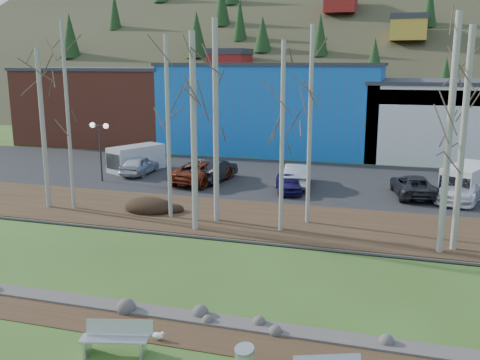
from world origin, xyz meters
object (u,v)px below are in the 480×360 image
(car_5, at_px, (413,186))
(car_6, at_px, (462,187))
(car_4, at_px, (298,175))
(van_grey, at_px, (135,158))
(car_2, at_px, (203,172))
(seagull, at_px, (158,335))
(car_0, at_px, (140,165))
(street_lamp, at_px, (100,135))
(car_1, at_px, (215,170))
(car_3, at_px, (288,182))
(van_white, at_px, (466,181))
(bench_intact, at_px, (116,338))

(car_5, bearing_deg, car_6, 168.24)
(car_4, distance_m, van_grey, 13.21)
(car_2, relative_size, car_5, 1.15)
(car_5, bearing_deg, seagull, 59.13)
(car_0, bearing_deg, car_2, 165.28)
(street_lamp, distance_m, car_1, 8.33)
(car_2, height_order, car_6, car_6)
(street_lamp, bearing_deg, van_grey, 94.71)
(car_6, bearing_deg, car_2, -163.29)
(car_6, height_order, van_grey, van_grey)
(seagull, xyz_separation_m, van_grey, (-12.80, 22.97, 0.92))
(car_3, relative_size, van_white, 0.77)
(car_1, relative_size, car_2, 0.84)
(car_6, bearing_deg, bench_intact, -101.31)
(car_0, distance_m, car_4, 12.08)
(car_3, bearing_deg, car_0, 153.10)
(seagull, distance_m, car_0, 24.74)
(car_0, bearing_deg, van_white, 177.04)
(car_6, bearing_deg, van_white, 85.66)
(car_3, bearing_deg, car_1, 146.47)
(seagull, relative_size, car_4, 0.09)
(car_3, xyz_separation_m, car_6, (10.51, 1.07, 0.15))
(car_6, bearing_deg, car_0, -166.57)
(car_4, bearing_deg, car_2, 0.35)
(car_3, bearing_deg, bench_intact, -108.47)
(car_1, xyz_separation_m, van_white, (16.45, 0.03, 0.23))
(bench_intact, relative_size, car_0, 0.49)
(street_lamp, relative_size, van_white, 0.83)
(car_6, bearing_deg, street_lamp, -159.51)
(car_0, distance_m, car_2, 5.63)
(street_lamp, height_order, car_4, street_lamp)
(car_4, bearing_deg, car_1, -6.40)
(car_3, xyz_separation_m, car_5, (7.68, 1.13, 0.02))
(car_4, bearing_deg, street_lamp, 3.40)
(van_white, bearing_deg, car_1, -155.75)
(car_1, relative_size, car_3, 1.23)
(bench_intact, height_order, car_6, car_6)
(car_5, bearing_deg, bench_intact, 58.03)
(car_1, xyz_separation_m, car_5, (13.34, -0.65, -0.10))
(car_2, bearing_deg, car_3, -178.39)
(van_white, distance_m, van_grey, 23.66)
(street_lamp, relative_size, van_grey, 0.87)
(car_3, height_order, car_6, car_6)
(car_0, bearing_deg, car_5, 174.86)
(car_5, bearing_deg, car_1, -13.22)
(car_2, xyz_separation_m, car_5, (13.96, 0.13, -0.10))
(street_lamp, bearing_deg, car_2, 23.83)
(van_grey, bearing_deg, car_5, 17.95)
(bench_intact, distance_m, car_2, 22.18)
(seagull, xyz_separation_m, car_5, (7.69, 20.63, 0.64))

